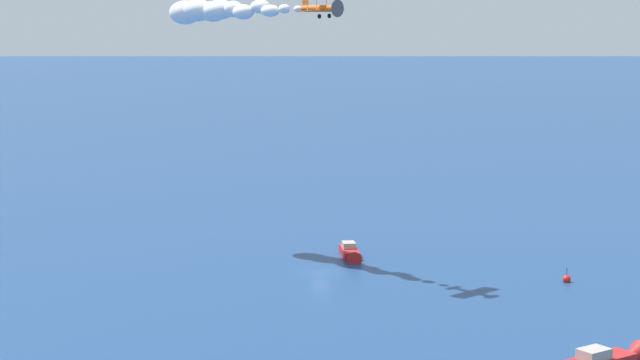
{
  "coord_description": "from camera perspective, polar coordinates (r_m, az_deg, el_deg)",
  "views": [
    {
      "loc": [
        146.7,
        -11.12,
        34.72
      ],
      "look_at": [
        0.0,
        0.0,
        12.93
      ],
      "focal_mm": 61.61,
      "sensor_mm": 36.0,
      "label": 1
    }
  ],
  "objects": [
    {
      "name": "ground_plane",
      "position": [
        151.16,
        -0.0,
        -4.85
      ],
      "size": [
        2000.0,
        2000.0,
        0.0
      ],
      "primitive_type": "plane",
      "color": "navy"
    },
    {
      "name": "motorboat_far_port",
      "position": [
        114.75,
        14.73,
        -9.04
      ],
      "size": [
        7.67,
        10.53,
        3.07
      ],
      "color": "#B21E1E",
      "rests_on": "ground_plane"
    },
    {
      "name": "motorboat_inshore",
      "position": [
        160.53,
        1.59,
        -3.82
      ],
      "size": [
        8.84,
        2.56,
        2.54
      ],
      "color": "#B21E1E",
      "rests_on": "ground_plane"
    },
    {
      "name": "marker_buoy",
      "position": [
        149.65,
        12.69,
        -5.05
      ],
      "size": [
        1.1,
        1.1,
        2.1
      ],
      "color": "red",
      "rests_on": "ground_plane"
    },
    {
      "name": "biplane_lead",
      "position": [
        146.92,
        0.08,
        8.96
      ],
      "size": [
        6.7,
        6.45,
        3.58
      ],
      "color": "orange"
    },
    {
      "name": "smoke_trail_lead",
      "position": [
        164.67,
        -5.68,
        8.74
      ],
      "size": [
        23.05,
        20.43,
        3.93
      ],
      "color": "white"
    }
  ]
}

